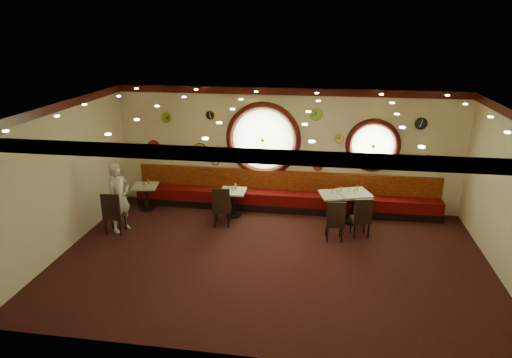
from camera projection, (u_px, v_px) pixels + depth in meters
name	position (u px, v px, depth m)	size (l,w,h in m)	color
floor	(271.00, 259.00, 9.63)	(9.00, 6.00, 0.00)	black
ceiling	(273.00, 109.00, 8.59)	(9.00, 6.00, 0.02)	gold
wall_back	(286.00, 149.00, 11.91)	(9.00, 0.02, 3.20)	beige
wall_front	(246.00, 262.00, 6.30)	(9.00, 0.02, 3.20)	beige
wall_left	(64.00, 177.00, 9.76)	(0.02, 6.00, 3.20)	beige
molding_back	(287.00, 91.00, 11.37)	(9.00, 0.10, 0.18)	#360B09
molding_front	(246.00, 156.00, 5.86)	(9.00, 0.10, 0.18)	#360B09
molding_left	(56.00, 107.00, 9.26)	(0.10, 6.00, 0.18)	#360B09
banquette_base	(284.00, 206.00, 12.14)	(8.00, 0.55, 0.20)	black
banquette_seat	(284.00, 198.00, 12.05)	(8.00, 0.55, 0.30)	#550708
banquette_back	(285.00, 181.00, 12.13)	(8.00, 0.10, 0.55)	#630708
porthole_left_glass	(263.00, 139.00, 11.91)	(1.66, 1.66, 0.02)	#80AF69
porthole_left_frame	(263.00, 139.00, 11.90)	(1.98, 1.98, 0.18)	#360B09
porthole_left_ring	(263.00, 140.00, 11.87)	(1.61, 1.61, 0.03)	gold
porthole_right_glass	(373.00, 145.00, 11.52)	(1.10, 1.10, 0.02)	#80AF69
porthole_right_frame	(373.00, 145.00, 11.51)	(1.38, 1.38, 0.18)	#360B09
porthole_right_ring	(373.00, 146.00, 11.48)	(1.09, 1.09, 0.03)	gold
wall_clock_0	(154.00, 146.00, 12.41)	(0.32, 0.32, 0.03)	red
wall_clock_1	(316.00, 114.00, 11.46)	(0.30, 0.30, 0.03)	#8CC93F
wall_clock_2	(210.00, 115.00, 11.89)	(0.24, 0.24, 0.03)	black
wall_clock_3	(427.00, 161.00, 11.41)	(0.34, 0.34, 0.03)	white
wall_clock_4	(318.00, 166.00, 11.88)	(0.24, 0.24, 0.03)	red
wall_clock_5	(166.00, 118.00, 12.09)	(0.26, 0.26, 0.03)	#81BC25
wall_clock_6	(339.00, 139.00, 11.56)	(0.22, 0.22, 0.03)	#EDDC4F
wall_clock_7	(215.00, 161.00, 12.28)	(0.20, 0.20, 0.03)	white
wall_clock_8	(421.00, 124.00, 11.14)	(0.28, 0.28, 0.03)	black
wall_clock_9	(200.00, 150.00, 12.24)	(0.36, 0.36, 0.03)	yellow
table_a	(146.00, 194.00, 12.08)	(0.71, 0.71, 0.68)	black
table_b	(233.00, 200.00, 11.66)	(0.65, 0.65, 0.70)	black
table_c	(335.00, 205.00, 11.22)	(0.86, 0.86, 0.77)	black
table_d	(353.00, 203.00, 11.26)	(0.93, 0.93, 0.80)	black
chair_a	(113.00, 211.00, 10.60)	(0.46, 0.46, 0.64)	black
chair_b	(221.00, 204.00, 11.00)	(0.47, 0.47, 0.63)	black
chair_c	(335.00, 218.00, 10.25)	(0.45, 0.45, 0.61)	black
chair_d	(362.00, 215.00, 10.43)	(0.49, 0.49, 0.61)	black
condiment_a_salt	(143.00, 183.00, 12.01)	(0.04, 0.04, 0.10)	silver
condiment_b_salt	(229.00, 188.00, 11.56)	(0.04, 0.04, 0.11)	silver
condiment_c_salt	(332.00, 192.00, 11.14)	(0.04, 0.04, 0.10)	silver
condiment_d_salt	(349.00, 190.00, 11.16)	(0.04, 0.04, 0.10)	silver
condiment_a_pepper	(144.00, 184.00, 11.93)	(0.04, 0.04, 0.11)	silver
condiment_b_pepper	(232.00, 189.00, 11.54)	(0.04, 0.04, 0.10)	silver
condiment_c_pepper	(337.00, 193.00, 11.03)	(0.04, 0.04, 0.10)	silver
condiment_d_pepper	(355.00, 191.00, 11.09)	(0.04, 0.04, 0.11)	#B9B9BD
condiment_a_bottle	(148.00, 181.00, 12.08)	(0.05, 0.05, 0.15)	gold
condiment_b_bottle	(235.00, 186.00, 11.62)	(0.06, 0.06, 0.18)	gold
condiment_c_bottle	(341.00, 190.00, 11.19)	(0.05, 0.05, 0.16)	#C6852E
condiment_d_bottle	(357.00, 188.00, 11.21)	(0.05, 0.05, 0.16)	gold
waiter	(119.00, 198.00, 10.73)	(0.61, 0.40, 1.67)	silver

